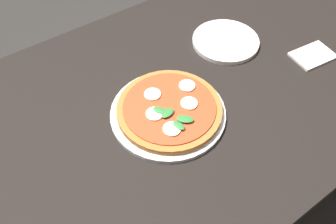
{
  "coord_description": "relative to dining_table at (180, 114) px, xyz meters",
  "views": [
    {
      "loc": [
        0.42,
        0.52,
        1.48
      ],
      "look_at": [
        0.07,
        0.04,
        0.76
      ],
      "focal_mm": 36.91,
      "sensor_mm": 36.0,
      "label": 1
    }
  ],
  "objects": [
    {
      "name": "pizza",
      "position": [
        0.07,
        0.04,
        0.12
      ],
      "size": [
        0.28,
        0.28,
        0.03
      ],
      "color": "#B27033",
      "rests_on": "serving_tray"
    },
    {
      "name": "dining_table",
      "position": [
        0.0,
        0.0,
        0.0
      ],
      "size": [
        1.54,
        0.9,
        0.75
      ],
      "color": "black",
      "rests_on": "ground_plane"
    },
    {
      "name": "napkin",
      "position": [
        -0.43,
        0.12,
        0.1
      ],
      "size": [
        0.14,
        0.11,
        0.01
      ],
      "primitive_type": "cube",
      "rotation": [
        0.0,
        0.0,
        -0.12
      ],
      "color": "white",
      "rests_on": "dining_table"
    },
    {
      "name": "ground_plane",
      "position": [
        0.0,
        0.0,
        -0.66
      ],
      "size": [
        6.0,
        6.0,
        0.0
      ],
      "primitive_type": "plane",
      "color": "#2D2B28"
    },
    {
      "name": "serving_tray",
      "position": [
        0.07,
        0.04,
        0.1
      ],
      "size": [
        0.31,
        0.31,
        0.01
      ],
      "primitive_type": "cylinder",
      "color": "silver",
      "rests_on": "dining_table"
    },
    {
      "name": "plate_white",
      "position": [
        -0.25,
        -0.09,
        0.1
      ],
      "size": [
        0.22,
        0.22,
        0.01
      ],
      "primitive_type": "cylinder",
      "color": "white",
      "rests_on": "dining_table"
    }
  ]
}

